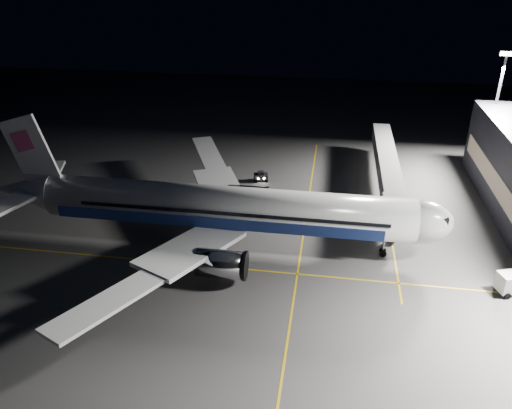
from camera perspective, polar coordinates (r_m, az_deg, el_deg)
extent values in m
plane|color=#4C4C4F|center=(67.63, -3.30, -4.30)|extent=(200.00, 200.00, 0.00)
cube|color=gold|center=(66.44, 5.19, -5.00)|extent=(0.25, 80.00, 0.01)
cube|color=gold|center=(62.71, -4.46, -7.10)|extent=(70.00, 0.25, 0.01)
cube|color=gold|center=(75.59, 14.89, -1.65)|extent=(0.25, 40.00, 0.01)
cylinder|color=silver|center=(65.04, -3.42, -0.31)|extent=(48.00, 5.60, 5.60)
ellipsoid|color=silver|center=(64.68, 17.85, -1.84)|extent=(8.96, 5.60, 5.60)
cube|color=black|center=(64.66, 19.98, -1.19)|extent=(2.20, 3.40, 0.90)
cone|color=silver|center=(75.92, -24.96, 1.48)|extent=(9.00, 5.49, 5.49)
cube|color=navy|center=(68.06, -3.73, 0.14)|extent=(42.24, 0.25, 1.50)
cube|color=navy|center=(63.29, -4.82, -2.10)|extent=(42.24, 0.25, 1.50)
cube|color=silver|center=(73.24, -3.98, 1.55)|extent=(11.36, 15.23, 1.53)
cube|color=silver|center=(59.67, -7.36, -4.98)|extent=(11.36, 15.23, 1.53)
cube|color=silver|center=(85.18, -5.45, 5.87)|extent=(8.57, 13.22, 1.31)
cube|color=silver|center=(51.32, -16.76, -10.83)|extent=(8.57, 13.22, 1.31)
cube|color=silver|center=(79.49, -22.77, 3.26)|extent=(6.20, 9.67, 0.45)
cube|color=silver|center=(71.73, -26.81, -0.11)|extent=(6.20, 9.67, 0.45)
cube|color=white|center=(72.56, -24.33, 5.58)|extent=(7.53, 0.40, 10.28)
cube|color=#E24D92|center=(72.56, -25.07, 6.62)|extent=(3.22, 0.55, 3.22)
cylinder|color=#B7B7BF|center=(73.94, -0.99, 0.89)|extent=(5.60, 3.40, 3.40)
cylinder|color=#B7B7BF|center=(58.63, -4.06, -6.77)|extent=(5.60, 3.40, 3.40)
cylinder|color=#9999A0|center=(66.15, 14.37, -4.71)|extent=(0.26, 0.26, 2.50)
cylinder|color=black|center=(66.56, 14.29, -5.30)|extent=(0.90, 0.70, 0.90)
cylinder|color=#9999A0|center=(71.26, -4.97, -1.46)|extent=(0.26, 0.26, 2.50)
cylinder|color=#9999A0|center=(64.09, -6.77, -5.07)|extent=(0.26, 0.26, 2.50)
cylinder|color=black|center=(71.59, -4.94, -1.95)|extent=(1.10, 1.60, 1.10)
cylinder|color=black|center=(64.46, -6.74, -5.60)|extent=(1.10, 1.60, 1.10)
cube|color=brown|center=(80.18, 25.75, 2.14)|extent=(0.15, 36.00, 3.00)
cube|color=#B2B2B7|center=(82.75, 14.76, 4.45)|extent=(3.00, 33.90, 2.80)
cube|color=#B2B2B7|center=(68.39, 15.70, -0.56)|extent=(3.60, 3.20, 3.40)
cylinder|color=#9999A0|center=(69.80, 15.39, -2.78)|extent=(0.70, 0.70, 3.10)
cylinder|color=black|center=(69.61, 15.33, -4.01)|extent=(0.70, 0.30, 0.70)
cylinder|color=black|center=(71.16, 15.22, -3.27)|extent=(0.70, 0.30, 0.70)
cylinder|color=#59595E|center=(95.74, 25.49, 9.19)|extent=(0.44, 0.44, 20.00)
cube|color=#59595E|center=(93.57, 26.77, 15.16)|extent=(2.40, 0.50, 0.80)
cube|color=white|center=(93.24, 26.82, 15.12)|extent=(2.20, 0.15, 0.60)
cylinder|color=black|center=(65.01, 25.78, -8.33)|extent=(0.83, 0.49, 0.79)
cylinder|color=black|center=(63.70, 26.80, -9.34)|extent=(0.83, 0.49, 0.79)
cube|color=black|center=(85.13, 0.55, 3.19)|extent=(2.61, 1.96, 1.07)
cube|color=black|center=(84.86, 0.56, 3.61)|extent=(1.17, 1.17, 0.58)
sphere|color=#FFF2CC|center=(84.41, 0.27, 2.97)|extent=(0.25, 0.25, 0.25)
sphere|color=#FFF2CC|center=(84.48, 0.93, 2.99)|extent=(0.25, 0.25, 0.25)
cylinder|color=black|center=(86.14, 1.09, 3.16)|extent=(0.62, 0.34, 0.58)
cylinder|color=black|center=(84.64, 1.19, 2.71)|extent=(0.62, 0.34, 0.58)
cylinder|color=black|center=(86.00, -0.07, 3.13)|extent=(0.62, 0.34, 0.58)
cylinder|color=black|center=(84.50, 0.01, 2.68)|extent=(0.62, 0.34, 0.58)
cone|color=#E55209|center=(79.51, -2.75, 1.01)|extent=(0.40, 0.40, 0.60)
cone|color=#E55209|center=(70.67, -1.91, -2.47)|extent=(0.46, 0.46, 0.69)
cone|color=#E55209|center=(75.82, -4.76, -0.43)|extent=(0.37, 0.37, 0.56)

